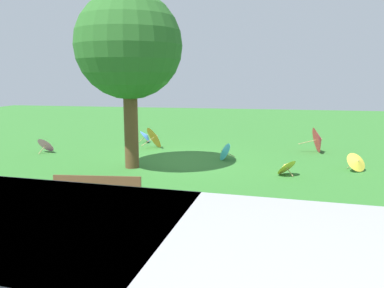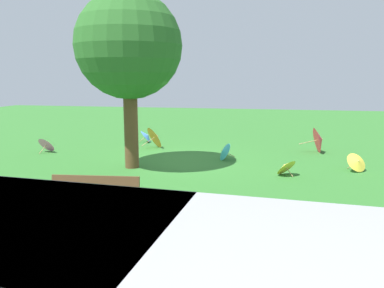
{
  "view_description": "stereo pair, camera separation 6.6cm",
  "coord_description": "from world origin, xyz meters",
  "px_view_note": "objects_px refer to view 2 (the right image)",
  "views": [
    {
      "loc": [
        -2.83,
        11.15,
        2.65
      ],
      "look_at": [
        -0.7,
        0.04,
        0.6
      ],
      "focal_mm": 35.12,
      "sensor_mm": 36.0,
      "label": 1
    },
    {
      "loc": [
        -2.9,
        11.13,
        2.65
      ],
      "look_at": [
        -0.7,
        0.04,
        0.6
      ],
      "focal_mm": 35.12,
      "sensor_mm": 36.0,
      "label": 2
    }
  ],
  "objects_px": {
    "parasol_teal_1": "(23,191)",
    "park_bench": "(98,197)",
    "parasol_red_0": "(319,140)",
    "parasol_yellow_0": "(357,162)",
    "parasol_yellow_1": "(285,166)",
    "shade_tree": "(129,47)",
    "parasol_blue_0": "(147,136)",
    "parasol_teal_0": "(224,151)",
    "parasol_pink_0": "(47,144)",
    "parasol_orange_0": "(156,137)"
  },
  "relations": [
    {
      "from": "park_bench",
      "to": "parasol_blue_0",
      "type": "distance_m",
      "value": 8.45
    },
    {
      "from": "shade_tree",
      "to": "parasol_pink_0",
      "type": "xyz_separation_m",
      "value": [
        3.72,
        -1.56,
        -3.16
      ]
    },
    {
      "from": "parasol_yellow_0",
      "to": "parasol_blue_0",
      "type": "distance_m",
      "value": 8.04
    },
    {
      "from": "parasol_red_0",
      "to": "parasol_teal_1",
      "type": "height_order",
      "value": "parasol_red_0"
    },
    {
      "from": "parasol_orange_0",
      "to": "parasol_teal_1",
      "type": "xyz_separation_m",
      "value": [
        0.78,
        6.81,
        -0.08
      ]
    },
    {
      "from": "parasol_teal_1",
      "to": "park_bench",
      "type": "bearing_deg",
      "value": 167.61
    },
    {
      "from": "parasol_yellow_0",
      "to": "shade_tree",
      "type": "bearing_deg",
      "value": 6.72
    },
    {
      "from": "parasol_yellow_0",
      "to": "parasol_yellow_1",
      "type": "bearing_deg",
      "value": 21.94
    },
    {
      "from": "park_bench",
      "to": "parasol_teal_1",
      "type": "bearing_deg",
      "value": -12.39
    },
    {
      "from": "parasol_teal_1",
      "to": "parasol_blue_0",
      "type": "height_order",
      "value": "parasol_teal_1"
    },
    {
      "from": "parasol_orange_0",
      "to": "parasol_yellow_1",
      "type": "bearing_deg",
      "value": 145.31
    },
    {
      "from": "shade_tree",
      "to": "parasol_orange_0",
      "type": "distance_m",
      "value": 4.36
    },
    {
      "from": "parasol_yellow_0",
      "to": "parasol_orange_0",
      "type": "distance_m",
      "value": 7.0
    },
    {
      "from": "parasol_yellow_0",
      "to": "parasol_teal_0",
      "type": "distance_m",
      "value": 3.92
    },
    {
      "from": "parasol_pink_0",
      "to": "parasol_yellow_1",
      "type": "relative_size",
      "value": 1.01
    },
    {
      "from": "park_bench",
      "to": "parasol_red_0",
      "type": "height_order",
      "value": "parasol_red_0"
    },
    {
      "from": "parasol_pink_0",
      "to": "parasol_teal_0",
      "type": "bearing_deg",
      "value": 179.43
    },
    {
      "from": "parasol_yellow_0",
      "to": "parasol_teal_1",
      "type": "relative_size",
      "value": 0.93
    },
    {
      "from": "parasol_blue_0",
      "to": "parasol_yellow_1",
      "type": "relative_size",
      "value": 0.95
    },
    {
      "from": "parasol_red_0",
      "to": "park_bench",
      "type": "bearing_deg",
      "value": 57.05
    },
    {
      "from": "park_bench",
      "to": "parasol_yellow_1",
      "type": "xyz_separation_m",
      "value": [
        -3.52,
        -4.04,
        -0.22
      ]
    },
    {
      "from": "parasol_orange_0",
      "to": "shade_tree",
      "type": "bearing_deg",
      "value": 93.72
    },
    {
      "from": "parasol_red_0",
      "to": "parasol_teal_1",
      "type": "distance_m",
      "value": 9.71
    },
    {
      "from": "parasol_blue_0",
      "to": "shade_tree",
      "type": "bearing_deg",
      "value": 102.17
    },
    {
      "from": "parasol_red_0",
      "to": "parasol_yellow_1",
      "type": "bearing_deg",
      "value": 69.07
    },
    {
      "from": "shade_tree",
      "to": "parasol_teal_1",
      "type": "height_order",
      "value": "shade_tree"
    },
    {
      "from": "parasol_red_0",
      "to": "parasol_orange_0",
      "type": "xyz_separation_m",
      "value": [
        5.89,
        0.24,
        -0.04
      ]
    },
    {
      "from": "parasol_teal_0",
      "to": "parasol_blue_0",
      "type": "height_order",
      "value": "parasol_teal_0"
    },
    {
      "from": "parasol_red_0",
      "to": "parasol_teal_0",
      "type": "distance_m",
      "value": 3.67
    },
    {
      "from": "parasol_teal_1",
      "to": "parasol_teal_0",
      "type": "bearing_deg",
      "value": -124.11
    },
    {
      "from": "parasol_red_0",
      "to": "parasol_teal_0",
      "type": "height_order",
      "value": "parasol_red_0"
    },
    {
      "from": "parasol_pink_0",
      "to": "parasol_teal_1",
      "type": "bearing_deg",
      "value": 117.57
    },
    {
      "from": "shade_tree",
      "to": "parasol_yellow_0",
      "type": "distance_m",
      "value": 7.17
    },
    {
      "from": "parasol_teal_0",
      "to": "parasol_blue_0",
      "type": "bearing_deg",
      "value": -37.9
    },
    {
      "from": "park_bench",
      "to": "parasol_teal_1",
      "type": "relative_size",
      "value": 2.08
    },
    {
      "from": "parasol_red_0",
      "to": "parasol_yellow_0",
      "type": "xyz_separation_m",
      "value": [
        -0.69,
        2.61,
        -0.18
      ]
    },
    {
      "from": "park_bench",
      "to": "parasol_pink_0",
      "type": "xyz_separation_m",
      "value": [
        4.58,
        -5.65,
        -0.16
      ]
    },
    {
      "from": "parasol_teal_1",
      "to": "parasol_yellow_1",
      "type": "distance_m",
      "value": 6.48
    },
    {
      "from": "parasol_orange_0",
      "to": "parasol_teal_1",
      "type": "bearing_deg",
      "value": 83.49
    },
    {
      "from": "shade_tree",
      "to": "parasol_blue_0",
      "type": "bearing_deg",
      "value": -77.83
    },
    {
      "from": "shade_tree",
      "to": "parasol_orange_0",
      "type": "xyz_separation_m",
      "value": [
        0.2,
        -3.12,
        -3.04
      ]
    },
    {
      "from": "shade_tree",
      "to": "parasol_pink_0",
      "type": "distance_m",
      "value": 5.12
    },
    {
      "from": "parasol_blue_0",
      "to": "parasol_yellow_1",
      "type": "distance_m",
      "value": 6.76
    },
    {
      "from": "parasol_yellow_1",
      "to": "parasol_teal_1",
      "type": "bearing_deg",
      "value": 34.11
    },
    {
      "from": "parasol_teal_1",
      "to": "parasol_blue_0",
      "type": "relative_size",
      "value": 1.12
    },
    {
      "from": "parasol_pink_0",
      "to": "parasol_yellow_0",
      "type": "distance_m",
      "value": 10.14
    },
    {
      "from": "parasol_teal_0",
      "to": "parasol_teal_1",
      "type": "bearing_deg",
      "value": 55.89
    },
    {
      "from": "parasol_teal_0",
      "to": "shade_tree",
      "type": "bearing_deg",
      "value": 30.64
    },
    {
      "from": "shade_tree",
      "to": "parasol_yellow_1",
      "type": "xyz_separation_m",
      "value": [
        -4.38,
        0.05,
        -3.21
      ]
    },
    {
      "from": "parasol_orange_0",
      "to": "parasol_yellow_1",
      "type": "height_order",
      "value": "parasol_orange_0"
    }
  ]
}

